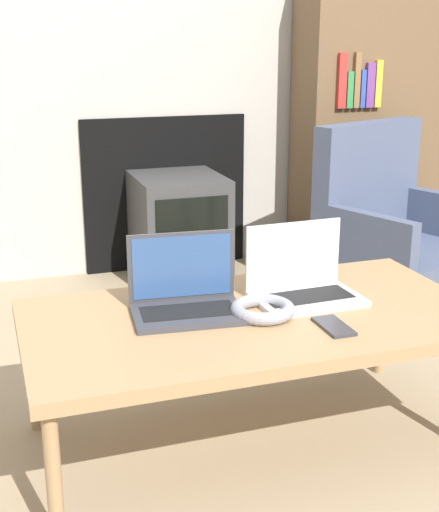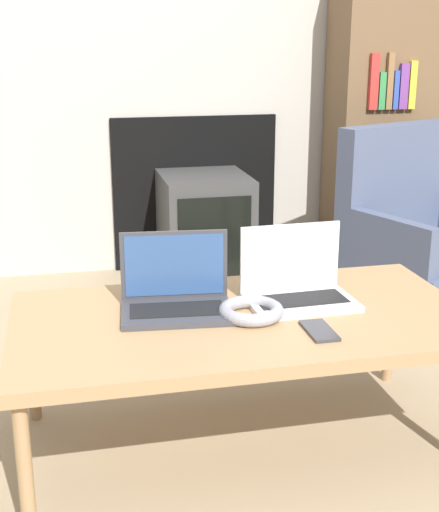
{
  "view_description": "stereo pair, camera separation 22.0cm",
  "coord_description": "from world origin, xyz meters",
  "px_view_note": "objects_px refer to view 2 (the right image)",
  "views": [
    {
      "loc": [
        -0.67,
        -1.33,
        1.13
      ],
      "look_at": [
        0.0,
        0.66,
        0.48
      ],
      "focal_mm": 50.0,
      "sensor_mm": 36.0,
      "label": 1
    },
    {
      "loc": [
        -0.46,
        -1.39,
        1.13
      ],
      "look_at": [
        0.0,
        0.66,
        0.48
      ],
      "focal_mm": 50.0,
      "sensor_mm": 36.0,
      "label": 2
    }
  ],
  "objects_px": {
    "tv": "(205,228)",
    "phone": "(319,331)",
    "laptop_right": "(297,284)",
    "headphones": "(251,311)",
    "armchair": "(414,221)",
    "laptop_left": "(176,294)"
  },
  "relations": [
    {
      "from": "tv",
      "to": "phone",
      "type": "bearing_deg",
      "value": -91.03
    },
    {
      "from": "phone",
      "to": "tv",
      "type": "distance_m",
      "value": 1.62
    },
    {
      "from": "laptop_right",
      "to": "headphones",
      "type": "bearing_deg",
      "value": -151.48
    },
    {
      "from": "tv",
      "to": "armchair",
      "type": "bearing_deg",
      "value": -28.46
    },
    {
      "from": "laptop_right",
      "to": "phone",
      "type": "relative_size",
      "value": 2.26
    },
    {
      "from": "laptop_right",
      "to": "phone",
      "type": "xyz_separation_m",
      "value": [
        -0.02,
        -0.23,
        -0.04
      ]
    },
    {
      "from": "laptop_left",
      "to": "laptop_right",
      "type": "xyz_separation_m",
      "value": [
        0.35,
        0.0,
        0.0
      ]
    },
    {
      "from": "headphones",
      "to": "laptop_right",
      "type": "bearing_deg",
      "value": 30.51
    },
    {
      "from": "phone",
      "to": "headphones",
      "type": "bearing_deg",
      "value": 136.08
    },
    {
      "from": "laptop_right",
      "to": "armchair",
      "type": "bearing_deg",
      "value": 45.26
    },
    {
      "from": "phone",
      "to": "armchair",
      "type": "height_order",
      "value": "armchair"
    },
    {
      "from": "laptop_left",
      "to": "headphones",
      "type": "distance_m",
      "value": 0.21
    },
    {
      "from": "laptop_right",
      "to": "phone",
      "type": "bearing_deg",
      "value": -95.86
    },
    {
      "from": "headphones",
      "to": "phone",
      "type": "distance_m",
      "value": 0.2
    },
    {
      "from": "laptop_right",
      "to": "laptop_left",
      "type": "bearing_deg",
      "value": 178.03
    },
    {
      "from": "laptop_right",
      "to": "tv",
      "type": "bearing_deg",
      "value": 87.46
    },
    {
      "from": "tv",
      "to": "laptop_right",
      "type": "bearing_deg",
      "value": -90.55
    },
    {
      "from": "headphones",
      "to": "laptop_left",
      "type": "bearing_deg",
      "value": 153.65
    },
    {
      "from": "laptop_left",
      "to": "phone",
      "type": "bearing_deg",
      "value": -29.21
    },
    {
      "from": "phone",
      "to": "tv",
      "type": "xyz_separation_m",
      "value": [
        0.03,
        1.62,
        -0.15
      ]
    },
    {
      "from": "tv",
      "to": "headphones",
      "type": "bearing_deg",
      "value": -96.68
    },
    {
      "from": "laptop_right",
      "to": "headphones",
      "type": "height_order",
      "value": "laptop_right"
    }
  ]
}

